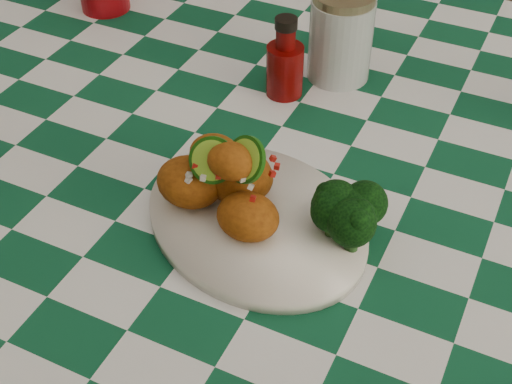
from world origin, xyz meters
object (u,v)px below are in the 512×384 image
at_px(fried_chicken_pile, 236,178).
at_px(ketchup_bottle, 285,57).
at_px(mason_jar, 341,36).
at_px(wooden_chair_right, 484,117).
at_px(wooden_chair_left, 235,35).
at_px(dining_table, 276,306).
at_px(plate, 256,221).

height_order(fried_chicken_pile, ketchup_bottle, ketchup_bottle).
relative_size(mason_jar, wooden_chair_right, 0.16).
bearing_deg(wooden_chair_left, mason_jar, -47.22).
relative_size(dining_table, plate, 5.70).
distance_m(dining_table, fried_chicken_pile, 0.50).
height_order(ketchup_bottle, mason_jar, mason_jar).
xyz_separation_m(plate, wooden_chair_left, (-0.51, 0.93, -0.35)).
distance_m(ketchup_bottle, mason_jar, 0.10).
relative_size(dining_table, wooden_chair_right, 1.93).
xyz_separation_m(plate, fried_chicken_pile, (-0.03, 0.00, 0.06)).
relative_size(dining_table, ketchup_bottle, 13.63).
bearing_deg(fried_chicken_pile, mason_jar, 90.77).
height_order(fried_chicken_pile, wooden_chair_left, fried_chicken_pile).
height_order(plate, wooden_chair_left, wooden_chair_left).
relative_size(plate, fried_chicken_pile, 1.92).
distance_m(dining_table, plate, 0.45).
bearing_deg(dining_table, plate, -74.61).
height_order(wooden_chair_left, wooden_chair_right, wooden_chair_left).
distance_m(dining_table, mason_jar, 0.49).
bearing_deg(wooden_chair_left, plate, -58.18).
distance_m(dining_table, wooden_chair_left, 0.86).
distance_m(fried_chicken_pile, wooden_chair_right, 0.98).
xyz_separation_m(ketchup_bottle, wooden_chair_left, (-0.42, 0.65, -0.40)).
distance_m(plate, mason_jar, 0.36).
bearing_deg(ketchup_bottle, dining_table, -68.08).
xyz_separation_m(dining_table, mason_jar, (0.02, 0.16, 0.46)).
relative_size(ketchup_bottle, wooden_chair_left, 0.14).
xyz_separation_m(dining_table, wooden_chair_right, (0.21, 0.67, 0.04)).
xyz_separation_m(dining_table, wooden_chair_left, (-0.45, 0.73, 0.05)).
relative_size(ketchup_bottle, mason_jar, 0.90).
bearing_deg(plate, fried_chicken_pile, 180.00).
bearing_deg(fried_chicken_pile, wooden_chair_right, 78.05).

